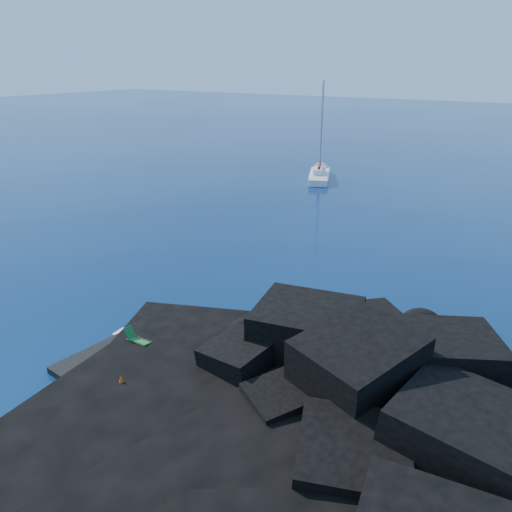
{
  "coord_description": "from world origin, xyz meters",
  "views": [
    {
      "loc": [
        19.76,
        -13.89,
        14.23
      ],
      "look_at": [
        2.74,
        12.54,
        2.0
      ],
      "focal_mm": 35.0,
      "sensor_mm": 36.0,
      "label": 1
    }
  ],
  "objects_px": {
    "sailboat": "(319,179)",
    "deck_chair": "(139,338)",
    "marker_cone": "(121,381)",
    "sunbather": "(137,381)"
  },
  "relations": [
    {
      "from": "sunbather",
      "to": "marker_cone",
      "type": "relative_size",
      "value": 2.75
    },
    {
      "from": "deck_chair",
      "to": "sailboat",
      "type": "bearing_deg",
      "value": 102.78
    },
    {
      "from": "deck_chair",
      "to": "marker_cone",
      "type": "bearing_deg",
      "value": -58.48
    },
    {
      "from": "marker_cone",
      "to": "deck_chair",
      "type": "bearing_deg",
      "value": 122.46
    },
    {
      "from": "deck_chair",
      "to": "marker_cone",
      "type": "distance_m",
      "value": 3.55
    },
    {
      "from": "sailboat",
      "to": "marker_cone",
      "type": "relative_size",
      "value": 19.78
    },
    {
      "from": "sailboat",
      "to": "deck_chair",
      "type": "relative_size",
      "value": 8.52
    },
    {
      "from": "sunbather",
      "to": "marker_cone",
      "type": "xyz_separation_m",
      "value": [
        -0.42,
        -0.55,
        0.14
      ]
    },
    {
      "from": "sailboat",
      "to": "sunbather",
      "type": "relative_size",
      "value": 7.2
    },
    {
      "from": "deck_chair",
      "to": "sunbather",
      "type": "relative_size",
      "value": 0.85
    }
  ]
}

